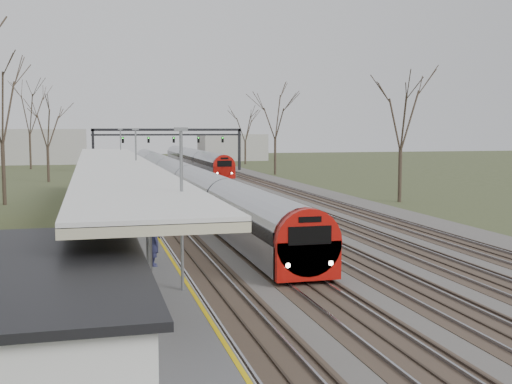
# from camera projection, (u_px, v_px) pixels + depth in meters

# --- Properties ---
(track_bed) EXTENTS (24.00, 160.00, 0.22)m
(track_bed) POSITION_uv_depth(u_px,v_px,m) (206.00, 191.00, 61.47)
(track_bed) COLOR #474442
(track_bed) RESTS_ON ground
(platform) EXTENTS (3.50, 69.00, 1.00)m
(platform) POSITION_uv_depth(u_px,v_px,m) (113.00, 213.00, 42.25)
(platform) COLOR #9E9B93
(platform) RESTS_ON ground
(canopy) EXTENTS (4.10, 50.00, 3.11)m
(canopy) POSITION_uv_depth(u_px,v_px,m) (114.00, 165.00, 37.56)
(canopy) COLOR slate
(canopy) RESTS_ON platform
(signal_gantry) EXTENTS (21.00, 0.59, 6.08)m
(signal_gantry) POSITION_uv_depth(u_px,v_px,m) (168.00, 137.00, 89.90)
(signal_gantry) COLOR black
(signal_gantry) RESTS_ON ground
(tree_west_far) EXTENTS (5.50, 5.50, 11.33)m
(tree_west_far) POSITION_uv_depth(u_px,v_px,m) (1.00, 103.00, 49.65)
(tree_west_far) COLOR #2D231C
(tree_west_far) RESTS_ON ground
(tree_east_far) EXTENTS (5.00, 5.00, 10.30)m
(tree_east_far) POSITION_uv_depth(u_px,v_px,m) (401.00, 113.00, 51.66)
(tree_east_far) COLOR #2D231C
(tree_east_far) RESTS_ON ground
(train_near) EXTENTS (2.62, 75.21, 3.05)m
(train_near) POSITION_uv_depth(u_px,v_px,m) (178.00, 177.00, 60.04)
(train_near) COLOR #A8AAB2
(train_near) RESTS_ON ground
(train_far) EXTENTS (2.62, 45.21, 3.05)m
(train_far) POSITION_uv_depth(u_px,v_px,m) (194.00, 160.00, 95.09)
(train_far) COLOR #A8AAB2
(train_far) RESTS_ON ground
(passenger) EXTENTS (0.47, 0.70, 1.90)m
(passenger) POSITION_uv_depth(u_px,v_px,m) (154.00, 241.00, 23.38)
(passenger) COLOR #28294D
(passenger) RESTS_ON platform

